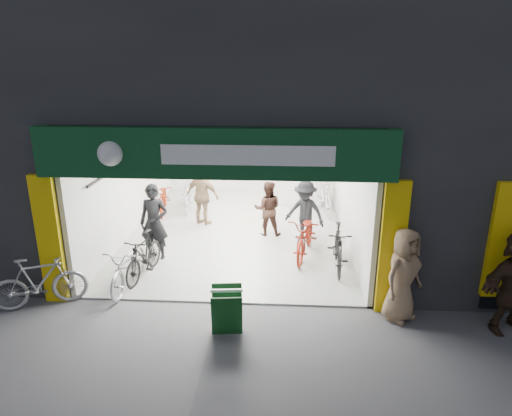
# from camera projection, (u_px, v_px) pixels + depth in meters

# --- Properties ---
(ground) EXTENTS (60.00, 60.00, 0.00)m
(ground) POSITION_uv_depth(u_px,v_px,m) (219.00, 304.00, 9.04)
(ground) COLOR #56565B
(ground) RESTS_ON ground
(building) EXTENTS (17.00, 10.27, 8.00)m
(building) POSITION_uv_depth(u_px,v_px,m) (274.00, 70.00, 12.36)
(building) COLOR #232326
(building) RESTS_ON ground
(bike_left_front) EXTENTS (0.73, 1.87, 0.97)m
(bike_left_front) POSITION_uv_depth(u_px,v_px,m) (129.00, 266.00, 9.58)
(bike_left_front) COLOR silver
(bike_left_front) RESTS_ON ground
(bike_left_midfront) EXTENTS (0.74, 1.75, 1.02)m
(bike_left_midfront) POSITION_uv_depth(u_px,v_px,m) (144.00, 256.00, 9.98)
(bike_left_midfront) COLOR black
(bike_left_midfront) RESTS_ON ground
(bike_left_midback) EXTENTS (0.96, 1.93, 0.97)m
(bike_left_midback) POSITION_uv_depth(u_px,v_px,m) (163.00, 198.00, 14.19)
(bike_left_midback) COLOR #99280D
(bike_left_midback) RESTS_ON ground
(bike_left_back) EXTENTS (0.72, 1.86, 1.09)m
(bike_left_back) POSITION_uv_depth(u_px,v_px,m) (188.00, 193.00, 14.45)
(bike_left_back) COLOR #B0B0B5
(bike_left_back) RESTS_ON ground
(bike_right_front) EXTENTS (0.57, 1.75, 1.04)m
(bike_right_front) POSITION_uv_depth(u_px,v_px,m) (338.00, 248.00, 10.36)
(bike_right_front) COLOR black
(bike_right_front) RESTS_ON ground
(bike_right_mid) EXTENTS (1.10, 2.13, 1.07)m
(bike_right_mid) POSITION_uv_depth(u_px,v_px,m) (306.00, 236.00, 11.06)
(bike_right_mid) COLOR maroon
(bike_right_mid) RESTS_ON ground
(bike_right_back) EXTENTS (0.79, 1.95, 1.14)m
(bike_right_back) POSITION_uv_depth(u_px,v_px,m) (324.00, 195.00, 14.18)
(bike_right_back) COLOR #B3B2B7
(bike_right_back) RESTS_ON ground
(parked_bike) EXTENTS (1.80, 1.16, 1.05)m
(parked_bike) POSITION_uv_depth(u_px,v_px,m) (39.00, 282.00, 8.80)
(parked_bike) COLOR #A1A2A6
(parked_bike) RESTS_ON ground
(customer_a) EXTENTS (0.71, 0.49, 1.87)m
(customer_a) POSITION_uv_depth(u_px,v_px,m) (154.00, 223.00, 10.75)
(customer_a) COLOR black
(customer_a) RESTS_ON ground
(customer_b) EXTENTS (0.75, 0.59, 1.53)m
(customer_b) POSITION_uv_depth(u_px,v_px,m) (268.00, 209.00, 12.26)
(customer_b) COLOR #341F17
(customer_b) RESTS_ON ground
(customer_c) EXTENTS (1.23, 1.02, 1.66)m
(customer_c) POSITION_uv_depth(u_px,v_px,m) (305.00, 212.00, 11.81)
(customer_c) COLOR black
(customer_c) RESTS_ON ground
(customer_d) EXTENTS (1.14, 0.82, 1.79)m
(customer_d) POSITION_uv_depth(u_px,v_px,m) (203.00, 196.00, 12.99)
(customer_d) COLOR #8F7053
(customer_d) RESTS_ON ground
(pedestrian_near) EXTENTS (1.03, 1.00, 1.78)m
(pedestrian_near) POSITION_uv_depth(u_px,v_px,m) (403.00, 275.00, 8.28)
(pedestrian_near) COLOR #8D7152
(pedestrian_near) RESTS_ON ground
(sandwich_board) EXTENTS (0.59, 0.60, 0.83)m
(sandwich_board) POSITION_uv_depth(u_px,v_px,m) (227.00, 310.00, 7.96)
(sandwich_board) COLOR #0F3C16
(sandwich_board) RESTS_ON ground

